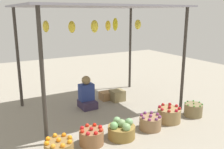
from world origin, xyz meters
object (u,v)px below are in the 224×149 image
object	(u,v)px
basket_red_apples	(169,115)
basket_cabbages	(122,130)
vendor_person	(87,96)
wooden_crate_near_vendor	(117,96)
basket_purple_onions	(150,123)
basket_green_chilies	(193,110)
wooden_crate_stacked_rear	(108,95)
basket_red_tomatoes	(92,137)
basket_oranges	(59,147)

from	to	relation	value
basket_red_apples	basket_cabbages	bearing A→B (deg)	-175.91
vendor_person	wooden_crate_near_vendor	distance (m)	0.89
vendor_person	wooden_crate_near_vendor	size ratio (longest dim) A/B	2.30
basket_purple_onions	basket_green_chilies	size ratio (longest dim) A/B	1.08
basket_cabbages	wooden_crate_stacked_rear	world-z (taller)	basket_cabbages
basket_red_tomatoes	basket_purple_onions	bearing A→B (deg)	-2.50
vendor_person	basket_oranges	distance (m)	2.05
vendor_person	basket_oranges	xyz separation A→B (m)	(-1.24, -1.62, -0.18)
basket_oranges	basket_purple_onions	distance (m)	1.83
basket_cabbages	wooden_crate_near_vendor	world-z (taller)	basket_cabbages
basket_oranges	basket_red_tomatoes	xyz separation A→B (m)	(0.58, -0.00, 0.03)
basket_oranges	basket_red_apples	size ratio (longest dim) A/B	0.99
basket_red_apples	basket_red_tomatoes	bearing A→B (deg)	-179.24
basket_cabbages	wooden_crate_stacked_rear	size ratio (longest dim) A/B	1.28
basket_cabbages	wooden_crate_stacked_rear	distance (m)	2.11
basket_green_chilies	wooden_crate_stacked_rear	xyz separation A→B (m)	(-1.11, 1.90, -0.04)
basket_purple_onions	basket_oranges	bearing A→B (deg)	178.28
vendor_person	basket_purple_onions	world-z (taller)	vendor_person
vendor_person	basket_red_apples	distance (m)	1.97
vendor_person	basket_cabbages	world-z (taller)	vendor_person
vendor_person	wooden_crate_stacked_rear	bearing A→B (deg)	20.36
basket_red_tomatoes	basket_purple_onions	distance (m)	1.25
basket_purple_onions	wooden_crate_near_vendor	world-z (taller)	basket_purple_onions
wooden_crate_stacked_rear	basket_purple_onions	bearing A→B (deg)	-93.63
vendor_person	wooden_crate_near_vendor	world-z (taller)	vendor_person
basket_red_tomatoes	basket_purple_onions	size ratio (longest dim) A/B	1.00
basket_cabbages	basket_red_apples	distance (m)	1.23
basket_oranges	basket_cabbages	size ratio (longest dim) A/B	0.95
basket_red_tomatoes	basket_purple_onions	xyz separation A→B (m)	(1.25, -0.05, -0.01)
basket_oranges	wooden_crate_stacked_rear	size ratio (longest dim) A/B	1.22
basket_cabbages	basket_red_tomatoes	bearing A→B (deg)	173.63
basket_red_apples	basket_green_chilies	world-z (taller)	basket_red_apples
basket_green_chilies	wooden_crate_stacked_rear	bearing A→B (deg)	120.15
basket_oranges	basket_red_apples	world-z (taller)	basket_red_apples
wooden_crate_stacked_rear	basket_green_chilies	bearing A→B (deg)	-59.85
basket_oranges	basket_purple_onions	world-z (taller)	basket_purple_onions
basket_oranges	basket_green_chilies	bearing A→B (deg)	-0.36
basket_green_chilies	basket_purple_onions	bearing A→B (deg)	-178.35
basket_red_tomatoes	basket_red_apples	distance (m)	1.81
basket_cabbages	wooden_crate_near_vendor	distance (m)	1.97
basket_red_tomatoes	basket_cabbages	distance (m)	0.58
basket_oranges	wooden_crate_stacked_rear	bearing A→B (deg)	43.96
basket_cabbages	wooden_crate_near_vendor	bearing A→B (deg)	60.92
basket_red_tomatoes	basket_green_chilies	world-z (taller)	basket_red_tomatoes
basket_cabbages	basket_red_apples	xyz separation A→B (m)	(1.23, 0.09, 0.00)
basket_cabbages	basket_purple_onions	xyz separation A→B (m)	(0.67, 0.01, -0.01)
basket_red_tomatoes	wooden_crate_stacked_rear	bearing A→B (deg)	54.00
basket_red_apples	wooden_crate_near_vendor	xyz separation A→B (m)	(-0.27, 1.64, -0.01)
basket_purple_onions	basket_green_chilies	xyz separation A→B (m)	(1.23, 0.04, 0.01)
basket_green_chilies	wooden_crate_near_vendor	xyz separation A→B (m)	(-0.94, 1.68, -0.00)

